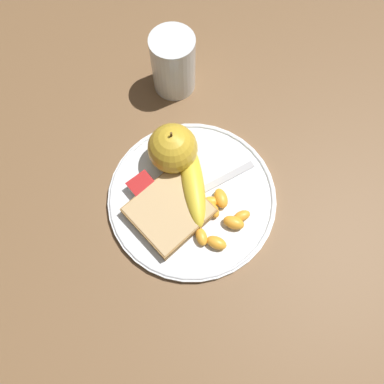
{
  "coord_description": "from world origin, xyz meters",
  "views": [
    {
      "loc": [
        -0.14,
        -0.17,
        0.6
      ],
      "look_at": [
        0.0,
        0.0,
        0.03
      ],
      "focal_mm": 35.0,
      "sensor_mm": 36.0,
      "label": 1
    }
  ],
  "objects_px": {
    "banana": "(192,179)",
    "fork": "(200,191)",
    "apple": "(173,149)",
    "juice_glass": "(173,65)",
    "jam_packet": "(142,186)",
    "bread_slice": "(169,212)",
    "plate": "(192,197)"
  },
  "relations": [
    {
      "from": "plate",
      "to": "jam_packet",
      "type": "relative_size",
      "value": 7.09
    },
    {
      "from": "bread_slice",
      "to": "plate",
      "type": "bearing_deg",
      "value": 0.91
    },
    {
      "from": "juice_glass",
      "to": "fork",
      "type": "xyz_separation_m",
      "value": [
        -0.11,
        -0.21,
        -0.04
      ]
    },
    {
      "from": "juice_glass",
      "to": "fork",
      "type": "distance_m",
      "value": 0.24
    },
    {
      "from": "jam_packet",
      "to": "bread_slice",
      "type": "bearing_deg",
      "value": -83.17
    },
    {
      "from": "apple",
      "to": "jam_packet",
      "type": "height_order",
      "value": "apple"
    },
    {
      "from": "plate",
      "to": "apple",
      "type": "relative_size",
      "value": 3.08
    },
    {
      "from": "banana",
      "to": "jam_packet",
      "type": "distance_m",
      "value": 0.09
    },
    {
      "from": "apple",
      "to": "bread_slice",
      "type": "relative_size",
      "value": 0.76
    },
    {
      "from": "apple",
      "to": "bread_slice",
      "type": "bearing_deg",
      "value": -132.07
    },
    {
      "from": "plate",
      "to": "bread_slice",
      "type": "distance_m",
      "value": 0.05
    },
    {
      "from": "juice_glass",
      "to": "jam_packet",
      "type": "bearing_deg",
      "value": -142.05
    },
    {
      "from": "banana",
      "to": "fork",
      "type": "bearing_deg",
      "value": -88.91
    },
    {
      "from": "banana",
      "to": "juice_glass",
      "type": "bearing_deg",
      "value": 59.76
    },
    {
      "from": "juice_glass",
      "to": "banana",
      "type": "distance_m",
      "value": 0.22
    },
    {
      "from": "banana",
      "to": "fork",
      "type": "xyz_separation_m",
      "value": [
        0.0,
        -0.02,
        -0.02
      ]
    },
    {
      "from": "fork",
      "to": "jam_packet",
      "type": "height_order",
      "value": "jam_packet"
    },
    {
      "from": "jam_packet",
      "to": "juice_glass",
      "type": "bearing_deg",
      "value": 37.95
    },
    {
      "from": "fork",
      "to": "jam_packet",
      "type": "bearing_deg",
      "value": -33.4
    },
    {
      "from": "banana",
      "to": "fork",
      "type": "height_order",
      "value": "banana"
    },
    {
      "from": "bread_slice",
      "to": "juice_glass",
      "type": "bearing_deg",
      "value": 50.09
    },
    {
      "from": "plate",
      "to": "fork",
      "type": "distance_m",
      "value": 0.02
    },
    {
      "from": "banana",
      "to": "apple",
      "type": "bearing_deg",
      "value": 86.64
    },
    {
      "from": "plate",
      "to": "jam_packet",
      "type": "height_order",
      "value": "jam_packet"
    },
    {
      "from": "banana",
      "to": "bread_slice",
      "type": "xyz_separation_m",
      "value": [
        -0.06,
        -0.02,
        -0.01
      ]
    },
    {
      "from": "plate",
      "to": "apple",
      "type": "xyz_separation_m",
      "value": [
        0.02,
        0.07,
        0.05
      ]
    },
    {
      "from": "plate",
      "to": "fork",
      "type": "bearing_deg",
      "value": -9.32
    },
    {
      "from": "bread_slice",
      "to": "jam_packet",
      "type": "relative_size",
      "value": 3.04
    },
    {
      "from": "fork",
      "to": "bread_slice",
      "type": "bearing_deg",
      "value": 8.18
    },
    {
      "from": "plate",
      "to": "juice_glass",
      "type": "relative_size",
      "value": 2.46
    },
    {
      "from": "bread_slice",
      "to": "jam_packet",
      "type": "distance_m",
      "value": 0.07
    },
    {
      "from": "bread_slice",
      "to": "apple",
      "type": "bearing_deg",
      "value": 47.93
    }
  ]
}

